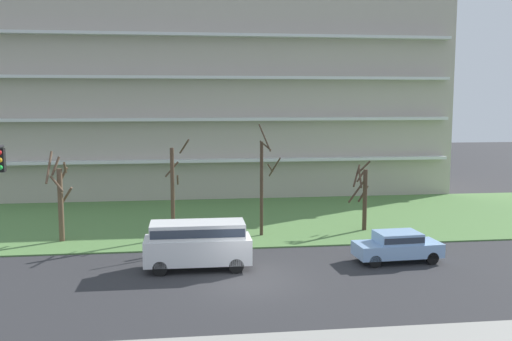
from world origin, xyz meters
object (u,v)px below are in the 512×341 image
object	(u,v)px
tree_center	(263,183)
van_white_center_left	(198,242)
tree_left	(173,190)
sedan_blue_near_left	(397,245)
tree_right	(363,195)
tree_far_left	(60,198)

from	to	relation	value
tree_center	van_white_center_left	bearing A→B (deg)	-122.97
tree_left	van_white_center_left	size ratio (longest dim) A/B	1.16
tree_left	tree_center	distance (m)	5.39
sedan_blue_near_left	tree_left	bearing A→B (deg)	-32.36
tree_left	tree_right	distance (m)	11.94
van_white_center_left	tree_right	bearing A→B (deg)	-146.14
tree_far_left	sedan_blue_near_left	distance (m)	19.24
tree_far_left	sedan_blue_near_left	xyz separation A→B (m)	(18.03, -6.46, -1.77)
tree_far_left	tree_left	bearing A→B (deg)	-0.51
tree_far_left	tree_right	bearing A→B (deg)	1.81
tree_far_left	tree_left	world-z (taller)	tree_left
tree_right	sedan_blue_near_left	distance (m)	7.21
sedan_blue_near_left	tree_center	bearing A→B (deg)	-49.44
tree_far_left	van_white_center_left	bearing A→B (deg)	-39.67
tree_far_left	tree_right	world-z (taller)	tree_far_left
tree_left	tree_center	world-z (taller)	tree_center
tree_far_left	tree_left	size ratio (longest dim) A/B	0.88
tree_right	van_white_center_left	size ratio (longest dim) A/B	0.86
tree_center	sedan_blue_near_left	size ratio (longest dim) A/B	1.53
tree_left	tree_right	bearing A→B (deg)	3.09
tree_far_left	tree_center	bearing A→B (deg)	-0.42
tree_far_left	tree_center	distance (m)	11.94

